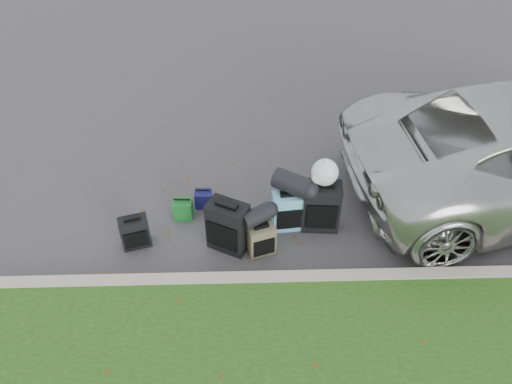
{
  "coord_description": "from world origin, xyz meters",
  "views": [
    {
      "loc": [
        -0.24,
        -5.09,
        5.32
      ],
      "look_at": [
        -0.1,
        0.2,
        0.55
      ],
      "focal_mm": 35.0,
      "sensor_mm": 36.0,
      "label": 1
    }
  ],
  "objects_px": {
    "suitcase_olive": "(261,240)",
    "suitcase_teal": "(288,211)",
    "suitcase_small_black": "(135,232)",
    "suitcase_large_black_right": "(321,207)",
    "tote_green": "(183,209)",
    "suitcase_large_black_left": "(228,226)",
    "tote_navy": "(204,199)"
  },
  "relations": [
    {
      "from": "suitcase_small_black",
      "to": "tote_navy",
      "type": "relative_size",
      "value": 1.82
    },
    {
      "from": "suitcase_large_black_left",
      "to": "suitcase_olive",
      "type": "height_order",
      "value": "suitcase_large_black_left"
    },
    {
      "from": "suitcase_olive",
      "to": "suitcase_large_black_left",
      "type": "bearing_deg",
      "value": 145.85
    },
    {
      "from": "suitcase_small_black",
      "to": "suitcase_teal",
      "type": "xyz_separation_m",
      "value": [
        2.15,
        0.3,
        0.06
      ]
    },
    {
      "from": "suitcase_small_black",
      "to": "tote_navy",
      "type": "height_order",
      "value": "suitcase_small_black"
    },
    {
      "from": "suitcase_teal",
      "to": "tote_navy",
      "type": "relative_size",
      "value": 2.27
    },
    {
      "from": "suitcase_large_black_left",
      "to": "suitcase_olive",
      "type": "bearing_deg",
      "value": 10.54
    },
    {
      "from": "suitcase_olive",
      "to": "tote_navy",
      "type": "bearing_deg",
      "value": 113.35
    },
    {
      "from": "suitcase_large_black_left",
      "to": "tote_green",
      "type": "height_order",
      "value": "suitcase_large_black_left"
    },
    {
      "from": "suitcase_olive",
      "to": "suitcase_large_black_right",
      "type": "relative_size",
      "value": 0.63
    },
    {
      "from": "tote_green",
      "to": "tote_navy",
      "type": "xyz_separation_m",
      "value": [
        0.29,
        0.24,
        -0.02
      ]
    },
    {
      "from": "tote_navy",
      "to": "suitcase_olive",
      "type": "bearing_deg",
      "value": -48.04
    },
    {
      "from": "suitcase_small_black",
      "to": "tote_navy",
      "type": "bearing_deg",
      "value": 24.95
    },
    {
      "from": "suitcase_olive",
      "to": "suitcase_large_black_right",
      "type": "distance_m",
      "value": 1.01
    },
    {
      "from": "suitcase_small_black",
      "to": "suitcase_large_black_left",
      "type": "height_order",
      "value": "suitcase_large_black_left"
    },
    {
      "from": "suitcase_large_black_right",
      "to": "tote_green",
      "type": "xyz_separation_m",
      "value": [
        -2.02,
        0.25,
        -0.24
      ]
    },
    {
      "from": "suitcase_teal",
      "to": "suitcase_large_black_right",
      "type": "distance_m",
      "value": 0.49
    },
    {
      "from": "suitcase_large_black_left",
      "to": "suitcase_small_black",
      "type": "bearing_deg",
      "value": -155.57
    },
    {
      "from": "suitcase_small_black",
      "to": "suitcase_olive",
      "type": "relative_size",
      "value": 0.99
    },
    {
      "from": "suitcase_olive",
      "to": "suitcase_large_black_right",
      "type": "bearing_deg",
      "value": 11.19
    },
    {
      "from": "suitcase_olive",
      "to": "tote_green",
      "type": "distance_m",
      "value": 1.36
    },
    {
      "from": "tote_navy",
      "to": "suitcase_teal",
      "type": "bearing_deg",
      "value": -20.29
    },
    {
      "from": "suitcase_olive",
      "to": "tote_green",
      "type": "height_order",
      "value": "suitcase_olive"
    },
    {
      "from": "suitcase_teal",
      "to": "suitcase_large_black_right",
      "type": "relative_size",
      "value": 0.79
    },
    {
      "from": "suitcase_small_black",
      "to": "suitcase_large_black_right",
      "type": "distance_m",
      "value": 2.65
    },
    {
      "from": "suitcase_small_black",
      "to": "suitcase_teal",
      "type": "bearing_deg",
      "value": -7.9
    },
    {
      "from": "suitcase_large_black_left",
      "to": "tote_green",
      "type": "bearing_deg",
      "value": 165.69
    },
    {
      "from": "suitcase_large_black_left",
      "to": "tote_green",
      "type": "xyz_separation_m",
      "value": [
        -0.69,
        0.6,
        -0.24
      ]
    },
    {
      "from": "suitcase_teal",
      "to": "tote_navy",
      "type": "bearing_deg",
      "value": 152.74
    },
    {
      "from": "suitcase_olive",
      "to": "suitcase_teal",
      "type": "xyz_separation_m",
      "value": [
        0.4,
        0.49,
        0.06
      ]
    },
    {
      "from": "suitcase_large_black_left",
      "to": "tote_navy",
      "type": "distance_m",
      "value": 0.96
    },
    {
      "from": "suitcase_large_black_left",
      "to": "suitcase_olive",
      "type": "distance_m",
      "value": 0.49
    }
  ]
}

